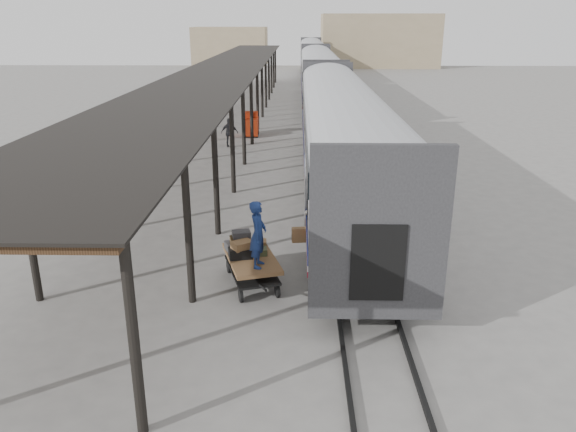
# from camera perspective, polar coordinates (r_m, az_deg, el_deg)

# --- Properties ---
(ground) EXTENTS (160.00, 160.00, 0.00)m
(ground) POSITION_cam_1_polar(r_m,az_deg,el_deg) (16.91, -3.93, -5.49)
(ground) COLOR slate
(ground) RESTS_ON ground
(train) EXTENTS (3.45, 76.01, 4.01)m
(train) POSITION_cam_1_polar(r_m,az_deg,el_deg) (49.31, 3.22, 14.16)
(train) COLOR silver
(train) RESTS_ON ground
(canopy) EXTENTS (4.90, 64.30, 4.15)m
(canopy) POSITION_cam_1_polar(r_m,az_deg,el_deg) (39.71, -6.12, 14.75)
(canopy) COLOR #422B19
(canopy) RESTS_ON ground
(rails) EXTENTS (1.54, 150.00, 0.12)m
(rails) POSITION_cam_1_polar(r_m,az_deg,el_deg) (49.82, 3.16, 11.17)
(rails) COLOR black
(rails) RESTS_ON ground
(building_far) EXTENTS (18.00, 10.00, 8.00)m
(building_far) POSITION_cam_1_polar(r_m,az_deg,el_deg) (94.18, 9.17, 17.19)
(building_far) COLOR tan
(building_far) RESTS_ON ground
(building_left) EXTENTS (12.00, 8.00, 6.00)m
(building_left) POSITION_cam_1_polar(r_m,az_deg,el_deg) (98.04, -5.86, 16.81)
(building_left) COLOR tan
(building_left) RESTS_ON ground
(baggage_cart) EXTENTS (1.88, 2.66, 0.86)m
(baggage_cart) POSITION_cam_1_polar(r_m,az_deg,el_deg) (15.77, -3.73, -4.81)
(baggage_cart) COLOR brown
(baggage_cart) RESTS_ON ground
(suitcase_stack) EXTENTS (1.28, 1.29, 0.60)m
(suitcase_stack) POSITION_cam_1_polar(r_m,az_deg,el_deg) (15.86, -4.53, -3.02)
(suitcase_stack) COLOR #38373A
(suitcase_stack) RESTS_ON baggage_cart
(luggage_tug) EXTENTS (1.08, 1.71, 1.48)m
(luggage_tug) POSITION_cam_1_polar(r_m,az_deg,el_deg) (36.65, -3.83, 9.20)
(luggage_tug) COLOR maroon
(luggage_tug) RESTS_ON ground
(porter) EXTENTS (0.52, 0.71, 1.82)m
(porter) POSITION_cam_1_polar(r_m,az_deg,el_deg) (14.72, -3.06, -1.87)
(porter) COLOR navy
(porter) RESTS_ON baggage_cart
(pedestrian) EXTENTS (1.00, 0.43, 1.69)m
(pedestrian) POSITION_cam_1_polar(r_m,az_deg,el_deg) (33.33, -5.96, 8.41)
(pedestrian) COLOR black
(pedestrian) RESTS_ON ground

